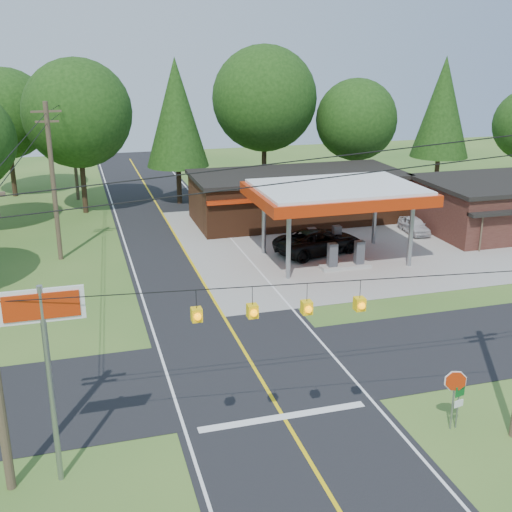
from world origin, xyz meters
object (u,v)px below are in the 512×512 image
object	(u,v)px
gas_canopy	(337,195)
sedan_car	(414,225)
big_stop_sign	(45,340)
octagonal_stop_sign	(455,386)
suv_car	(319,241)

from	to	relation	value
gas_canopy	sedan_car	bearing A→B (deg)	26.57
gas_canopy	big_stop_sign	distance (m)	24.77
gas_canopy	sedan_car	distance (m)	9.67
gas_canopy	big_stop_sign	size ratio (longest dim) A/B	1.59
gas_canopy	sedan_car	xyz separation A→B (m)	(8.00, 4.00, -3.68)
big_stop_sign	octagonal_stop_sign	size ratio (longest dim) A/B	2.80
sedan_car	octagonal_stop_sign	xyz separation A→B (m)	(-11.42, -23.01, 1.18)
sedan_car	big_stop_sign	xyz separation A→B (m)	(-25.00, -22.01, 4.34)
suv_car	sedan_car	xyz separation A→B (m)	(8.50, 2.50, -0.25)
big_stop_sign	suv_car	bearing A→B (deg)	49.78
gas_canopy	suv_car	distance (m)	3.78
sedan_car	big_stop_sign	world-z (taller)	big_stop_sign
sedan_car	big_stop_sign	bearing A→B (deg)	-133.54
suv_car	big_stop_sign	world-z (taller)	big_stop_sign
octagonal_stop_sign	suv_car	bearing A→B (deg)	81.90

